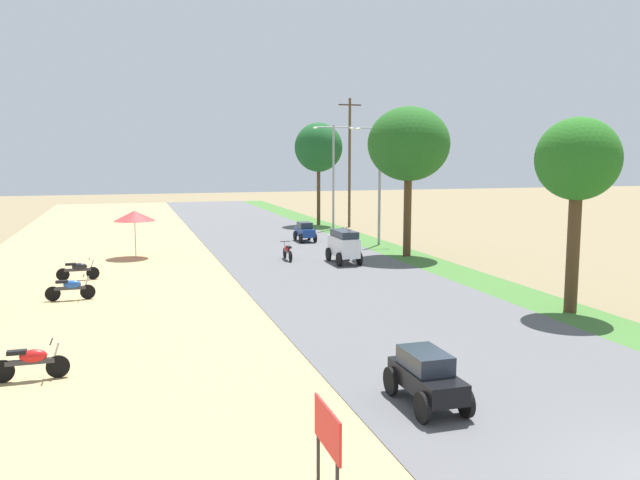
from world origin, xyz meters
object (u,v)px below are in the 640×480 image
street_signboard (327,435)px  median_tree_nearest (578,162)px  parked_motorbike_second (71,287)px  vendor_umbrella (134,216)px  utility_pole_near (350,161)px  median_tree_second (409,145)px  streetlamp_near (380,176)px  car_hatchback_blue (305,231)px  motorbike_ahead_second (287,251)px  median_tree_third (319,148)px  car_sedan_black (426,376)px  parked_motorbike_third (78,269)px  streetlamp_mid (333,169)px  car_van_white (344,245)px  parked_motorbike_nearest (31,360)px

street_signboard → median_tree_nearest: median_tree_nearest is taller
parked_motorbike_second → street_signboard: size_ratio=1.20×
vendor_umbrella → utility_pole_near: utility_pole_near is taller
median_tree_second → streetlamp_near: bearing=87.2°
utility_pole_near → car_hatchback_blue: (-5.73, -7.76, -4.37)m
motorbike_ahead_second → median_tree_third: bearing=67.9°
car_hatchback_blue → car_sedan_black: bearing=-100.0°
parked_motorbike_third → streetlamp_mid: bearing=43.0°
vendor_umbrella → median_tree_second: (14.16, -3.73, 3.77)m
parked_motorbike_second → car_van_white: size_ratio=0.75×
parked_motorbike_second → motorbike_ahead_second: 12.10m
parked_motorbike_third → median_tree_second: median_tree_second is taller
vendor_umbrella → streetlamp_mid: streetlamp_mid is taller
median_tree_nearest → median_tree_second: (-0.19, 13.24, 0.82)m
street_signboard → car_hatchback_blue: street_signboard is taller
vendor_umbrella → median_tree_nearest: (14.36, -16.97, 2.95)m
median_tree_third → parked_motorbike_nearest: bearing=-117.8°
median_tree_third → utility_pole_near: bearing=-40.3°
utility_pole_near → motorbike_ahead_second: utility_pole_near is taller
parked_motorbike_third → street_signboard: street_signboard is taller
median_tree_second → utility_pole_near: (1.98, 15.05, -0.96)m
car_sedan_black → car_hatchback_blue: (4.72, 26.83, 0.01)m
median_tree_second → car_sedan_black: 21.96m
streetlamp_near → streetlamp_mid: bearing=90.0°
median_tree_nearest → utility_pole_near: size_ratio=0.68×
median_tree_third → motorbike_ahead_second: bearing=-112.1°
parked_motorbike_third → median_tree_third: bearing=48.5°
median_tree_third → streetlamp_mid: 3.52m
median_tree_nearest → car_sedan_black: (-8.67, -6.31, -4.51)m
parked_motorbike_nearest → parked_motorbike_second: 9.05m
parked_motorbike_nearest → motorbike_ahead_second: 18.82m
car_van_white → median_tree_second: bearing=18.0°
vendor_umbrella → median_tree_third: bearing=42.5°
median_tree_nearest → median_tree_second: bearing=90.8°
streetlamp_mid → motorbike_ahead_second: bearing=-117.3°
car_van_white → car_hatchback_blue: car_van_white is taller
streetlamp_mid → utility_pole_near: size_ratio=0.78×
car_hatchback_blue → streetlamp_near: bearing=-34.3°
median_tree_nearest → streetlamp_near: bearing=89.9°
parked_motorbike_third → streetlamp_mid: size_ratio=0.23×
car_van_white → parked_motorbike_second: bearing=-158.6°
parked_motorbike_second → car_hatchback_blue: car_hatchback_blue is taller
street_signboard → car_van_white: size_ratio=0.62×
vendor_umbrella → streetlamp_near: bearing=3.4°
parked_motorbike_third → car_sedan_black: bearing=-64.8°
median_tree_second → car_sedan_black: size_ratio=3.56×
utility_pole_near → car_sedan_black: size_ratio=4.35×
median_tree_third → vendor_umbrella: bearing=-137.5°
car_hatchback_blue → median_tree_third: bearing=68.3°
car_van_white → car_hatchback_blue: (0.35, 8.61, -0.28)m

